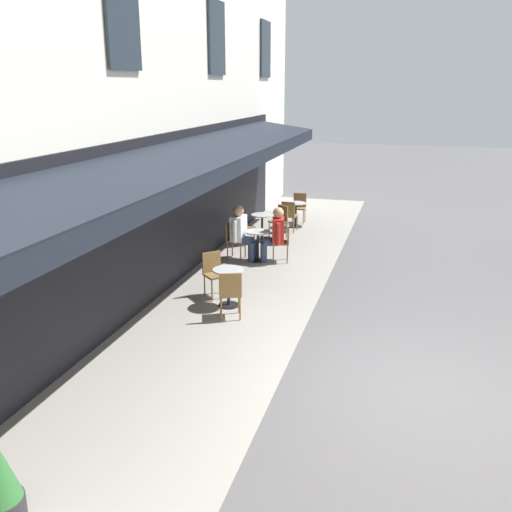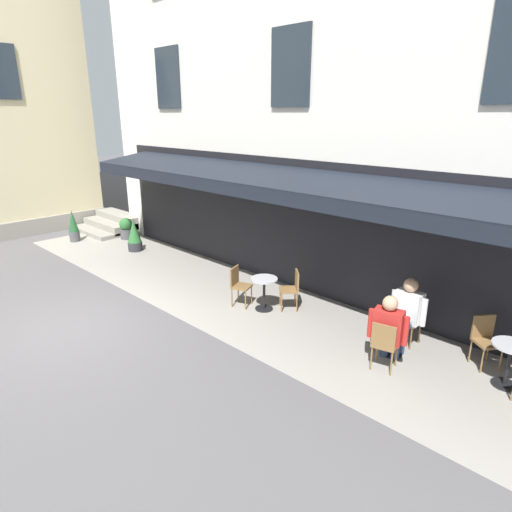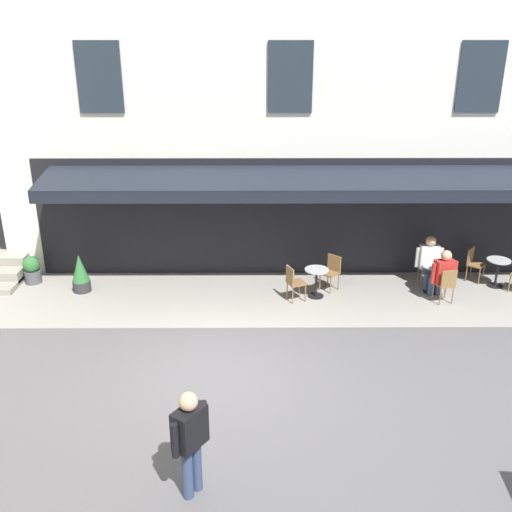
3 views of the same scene
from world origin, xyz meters
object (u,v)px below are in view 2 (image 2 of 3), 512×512
(cafe_table_near_entrance, at_px, (264,289))
(cafe_chair_wicker_corner_left, at_px, (384,342))
(seated_patron_in_white, at_px, (406,311))
(seated_companion_in_red, at_px, (389,328))
(cafe_table_mid_terrace, at_px, (394,330))
(cafe_chair_wicker_back_row, at_px, (485,336))
(cafe_chair_wicker_near_door, at_px, (238,283))
(cafe_chair_wicker_by_window, at_px, (411,316))
(cafe_chair_wicker_corner_right, at_px, (292,286))
(cafe_table_streetside, at_px, (510,359))
(potted_plant_under_sign, at_px, (134,236))
(potted_plant_entrance_left, at_px, (73,226))
(potted_plant_mid_terrace, at_px, (126,228))

(cafe_table_near_entrance, xyz_separation_m, cafe_chair_wicker_corner_left, (-3.12, 0.39, 0.06))
(seated_patron_in_white, distance_m, seated_companion_in_red, 0.82)
(cafe_table_mid_terrace, relative_size, cafe_chair_wicker_back_row, 0.82)
(cafe_chair_wicker_near_door, height_order, seated_patron_in_white, seated_patron_in_white)
(cafe_chair_wicker_near_door, bearing_deg, cafe_chair_wicker_by_window, -163.12)
(cafe_chair_wicker_corner_right, xyz_separation_m, cafe_table_streetside, (-4.34, -0.15, -0.06))
(cafe_chair_wicker_by_window, xyz_separation_m, potted_plant_under_sign, (9.00, 0.50, -0.06))
(seated_patron_in_white, relative_size, potted_plant_under_sign, 1.35)
(cafe_chair_wicker_by_window, bearing_deg, cafe_table_streetside, 171.61)
(cafe_table_near_entrance, bearing_deg, cafe_chair_wicker_corner_left, 172.97)
(cafe_chair_wicker_back_row, bearing_deg, cafe_table_streetside, 141.02)
(cafe_table_mid_terrace, distance_m, potted_plant_entrance_left, 11.46)
(cafe_table_near_entrance, bearing_deg, potted_plant_under_sign, -3.42)
(potted_plant_mid_terrace, distance_m, potted_plant_entrance_left, 1.74)
(cafe_chair_wicker_back_row, bearing_deg, cafe_chair_wicker_corner_right, 8.04)
(seated_patron_in_white, bearing_deg, potted_plant_mid_terrace, -1.36)
(cafe_chair_wicker_near_door, height_order, cafe_table_mid_terrace, cafe_chair_wicker_near_door)
(cafe_chair_wicker_corner_left, distance_m, seated_companion_in_red, 0.27)
(potted_plant_entrance_left, bearing_deg, cafe_table_streetside, -175.18)
(cafe_table_mid_terrace, bearing_deg, cafe_chair_wicker_near_door, 7.33)
(cafe_table_mid_terrace, distance_m, seated_patron_in_white, 0.47)
(potted_plant_under_sign, bearing_deg, cafe_chair_wicker_back_row, -176.44)
(cafe_chair_wicker_corner_right, bearing_deg, potted_plant_mid_terrace, -3.20)
(seated_patron_in_white, xyz_separation_m, potted_plant_mid_terrace, (10.43, -0.25, -0.34))
(cafe_chair_wicker_near_door, bearing_deg, seated_companion_in_red, -179.15)
(cafe_chair_wicker_corner_left, relative_size, potted_plant_under_sign, 0.91)
(cafe_table_mid_terrace, distance_m, potted_plant_mid_terrace, 10.44)
(cafe_chair_wicker_corner_right, height_order, seated_patron_in_white, seated_patron_in_white)
(cafe_chair_wicker_corner_left, bearing_deg, cafe_table_near_entrance, -7.03)
(potted_plant_mid_terrace, height_order, potted_plant_under_sign, potted_plant_under_sign)
(cafe_chair_wicker_by_window, distance_m, seated_companion_in_red, 1.05)
(cafe_table_near_entrance, bearing_deg, potted_plant_entrance_left, 3.49)
(cafe_table_mid_terrace, height_order, potted_plant_under_sign, potted_plant_under_sign)
(cafe_chair_wicker_corner_left, height_order, potted_plant_entrance_left, potted_plant_entrance_left)
(cafe_table_mid_terrace, bearing_deg, cafe_table_streetside, -168.41)
(potted_plant_entrance_left, bearing_deg, cafe_table_near_entrance, -176.51)
(cafe_chair_wicker_back_row, distance_m, potted_plant_entrance_left, 12.83)
(cafe_chair_wicker_corner_right, bearing_deg, cafe_table_mid_terrace, 174.99)
(cafe_table_mid_terrace, bearing_deg, cafe_chair_wicker_by_window, -92.11)
(cafe_table_streetside, xyz_separation_m, seated_companion_in_red, (1.71, 0.77, 0.22))
(cafe_table_mid_terrace, relative_size, potted_plant_under_sign, 0.75)
(seated_companion_in_red, height_order, potted_plant_entrance_left, seated_companion_in_red)
(cafe_table_streetside, relative_size, potted_plant_mid_terrace, 1.01)
(seated_patron_in_white, height_order, seated_companion_in_red, seated_patron_in_white)
(cafe_table_mid_terrace, distance_m, cafe_chair_wicker_by_window, 0.63)
(potted_plant_entrance_left, bearing_deg, seated_companion_in_red, -178.30)
(cafe_chair_wicker_corner_left, relative_size, cafe_chair_wicker_back_row, 1.00)
(seated_patron_in_white, xyz_separation_m, potted_plant_under_sign, (8.99, 0.29, -0.23))
(cafe_chair_wicker_corner_right, bearing_deg, potted_plant_under_sign, 0.86)
(cafe_chair_wicker_near_door, height_order, cafe_chair_wicker_corner_right, same)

